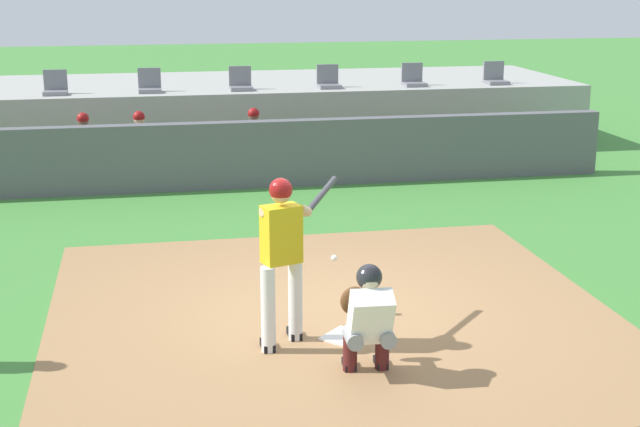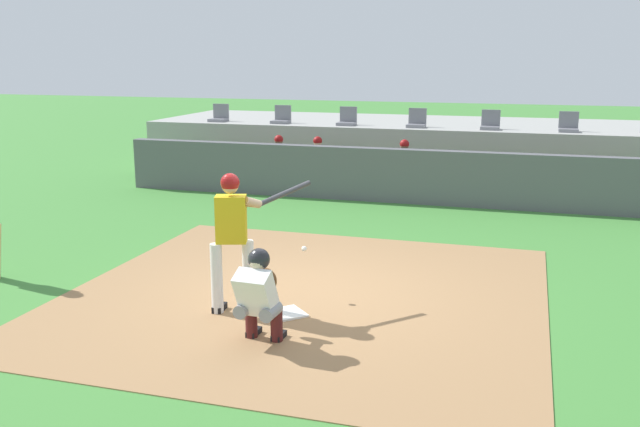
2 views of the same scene
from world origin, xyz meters
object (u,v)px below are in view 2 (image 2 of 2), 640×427
object	(u,v)px
dugout_player_0	(277,161)
stadium_seat_1	(282,118)
home_plate	(286,313)
catcher_crouched	(259,292)
stadium_seat_3	(417,122)
stadium_seat_0	(219,116)
dugout_player_2	(403,167)
stadium_seat_2	(347,120)
stadium_seat_4	(490,124)
batter_at_plate	(234,233)
dugout_player_1	(316,163)
stadium_seat_5	(568,126)

from	to	relation	value
dugout_player_0	stadium_seat_1	bearing A→B (deg)	106.70
home_plate	dugout_player_0	world-z (taller)	dugout_player_0
home_plate	catcher_crouched	distance (m)	1.07
home_plate	stadium_seat_3	bearing A→B (deg)	90.00
catcher_crouched	dugout_player_0	world-z (taller)	dugout_player_0
stadium_seat_0	dugout_player_2	bearing A→B (deg)	-19.97
stadium_seat_2	stadium_seat_4	bearing A→B (deg)	0.00
dugout_player_2	stadium_seat_1	world-z (taller)	stadium_seat_1
dugout_player_0	home_plate	bearing A→B (deg)	-69.14
home_plate	stadium_seat_4	size ratio (longest dim) A/B	0.92
catcher_crouched	stadium_seat_0	distance (m)	12.43
stadium_seat_3	stadium_seat_4	bearing A→B (deg)	0.00
stadium_seat_2	stadium_seat_3	bearing A→B (deg)	0.00
catcher_crouched	dugout_player_2	xyz separation A→B (m)	(0.02, 9.04, 0.07)
stadium_seat_0	stadium_seat_4	world-z (taller)	same
home_plate	stadium_seat_1	world-z (taller)	stadium_seat_1
batter_at_plate	stadium_seat_0	distance (m)	11.33
dugout_player_1	stadium_seat_3	distance (m)	3.05
stadium_seat_1	stadium_seat_4	world-z (taller)	same
stadium_seat_3	home_plate	bearing A→B (deg)	-90.00
stadium_seat_2	home_plate	bearing A→B (deg)	-79.66
batter_at_plate	catcher_crouched	size ratio (longest dim) A/B	0.91
dugout_player_0	stadium_seat_2	distance (m)	2.54
batter_at_plate	stadium_seat_1	xyz separation A→B (m)	(-3.03, 10.21, 0.50)
catcher_crouched	stadium_seat_5	distance (m)	11.72
dugout_player_2	stadium_seat_0	bearing A→B (deg)	160.03
dugout_player_2	stadium_seat_3	size ratio (longest dim) A/B	2.71
dugout_player_1	stadium_seat_5	distance (m)	6.22
dugout_player_0	stadium_seat_5	size ratio (longest dim) A/B	2.71
stadium_seat_5	stadium_seat_1	bearing A→B (deg)	180.00
batter_at_plate	stadium_seat_3	distance (m)	10.24
stadium_seat_0	batter_at_plate	bearing A→B (deg)	-64.39
stadium_seat_1	stadium_seat_2	xyz separation A→B (m)	(1.86, 0.00, 0.00)
dugout_player_1	stadium_seat_0	xyz separation A→B (m)	(-3.47, 2.03, 0.86)
stadium_seat_3	stadium_seat_5	distance (m)	3.71
dugout_player_0	stadium_seat_5	distance (m)	7.17
dugout_player_1	stadium_seat_4	distance (m)	4.53
dugout_player_2	stadium_seat_1	xyz separation A→B (m)	(-3.74, 2.03, 0.86)
stadium_seat_1	dugout_player_0	bearing A→B (deg)	-73.30
dugout_player_0	stadium_seat_4	bearing A→B (deg)	22.30
catcher_crouched	stadium_seat_5	bearing A→B (deg)	71.48
dugout_player_0	stadium_seat_4	size ratio (longest dim) A/B	2.71
home_plate	stadium_seat_2	bearing A→B (deg)	100.34
catcher_crouched	dugout_player_1	xyz separation A→B (m)	(-2.10, 9.04, 0.07)
dugout_player_1	home_plate	bearing A→B (deg)	-75.55
dugout_player_1	stadium_seat_2	size ratio (longest dim) A/B	2.71
stadium_seat_1	stadium_seat_2	bearing A→B (deg)	0.00
dugout_player_1	stadium_seat_3	bearing A→B (deg)	44.11
batter_at_plate	dugout_player_2	distance (m)	8.21
stadium_seat_1	stadium_seat_4	size ratio (longest dim) A/B	1.00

